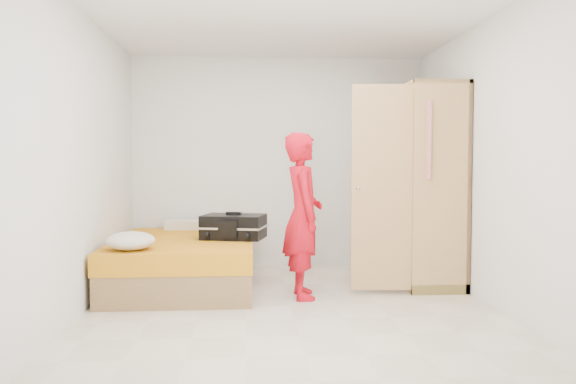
{
  "coord_description": "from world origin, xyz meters",
  "views": [
    {
      "loc": [
        -0.38,
        -5.0,
        1.3
      ],
      "look_at": [
        0.02,
        0.61,
        1.0
      ],
      "focal_mm": 35.0,
      "sensor_mm": 36.0,
      "label": 1
    }
  ],
  "objects": [
    {
      "name": "room",
      "position": [
        0.0,
        0.0,
        1.3
      ],
      "size": [
        4.0,
        4.02,
        2.6
      ],
      "color": "beige",
      "rests_on": "ground"
    },
    {
      "name": "bed",
      "position": [
        -1.05,
        0.9,
        0.25
      ],
      "size": [
        1.42,
        2.02,
        0.5
      ],
      "color": "brown",
      "rests_on": "ground"
    },
    {
      "name": "wardrobe",
      "position": [
        1.45,
        0.86,
        1.0
      ],
      "size": [
        1.17,
        1.2,
        2.1
      ],
      "color": "tan",
      "rests_on": "ground"
    },
    {
      "name": "person",
      "position": [
        0.14,
        0.32,
        0.79
      ],
      "size": [
        0.41,
        0.6,
        1.58
      ],
      "primitive_type": "imported",
      "rotation": [
        0.0,
        0.0,
        1.63
      ],
      "color": "red",
      "rests_on": "ground"
    },
    {
      "name": "suitcase",
      "position": [
        -0.53,
        0.87,
        0.62
      ],
      "size": [
        0.73,
        0.61,
        0.28
      ],
      "rotation": [
        0.0,
        0.0,
        -0.24
      ],
      "color": "black",
      "rests_on": "bed"
    },
    {
      "name": "round_cushion",
      "position": [
        -1.45,
        0.16,
        0.58
      ],
      "size": [
        0.44,
        0.44,
        0.17
      ],
      "primitive_type": "ellipsoid",
      "color": "beige",
      "rests_on": "bed"
    },
    {
      "name": "pillow",
      "position": [
        -1.07,
        1.75,
        0.55
      ],
      "size": [
        0.6,
        0.35,
        0.1
      ],
      "primitive_type": "cube",
      "rotation": [
        0.0,
        0.0,
        -0.11
      ],
      "color": "beige",
      "rests_on": "bed"
    }
  ]
}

